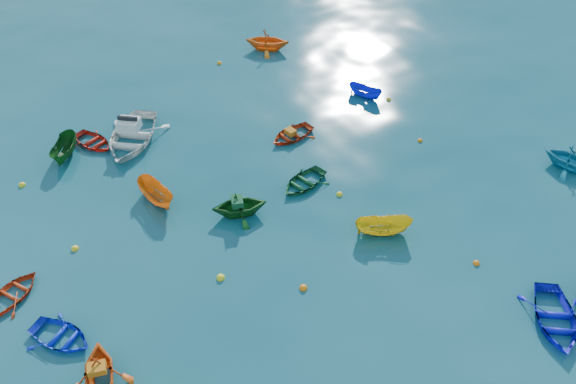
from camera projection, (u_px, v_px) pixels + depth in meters
ground at (347, 258)px, 26.07m from camera, size 160.00×160.00×0.00m
dinghy_blue_sw at (62, 339)px, 22.83m from camera, size 3.19×3.43×0.58m
dinghy_blue_se at (553, 322)px, 23.46m from camera, size 4.22×4.37×0.74m
dinghy_orange_w at (102, 382)px, 21.42m from camera, size 3.17×3.42×1.48m
sampan_yellow_mid at (382, 233)px, 27.28m from camera, size 2.89×2.36×1.07m
dinghy_green_e at (303, 185)px, 29.93m from camera, size 3.28×2.68×0.60m
dinghy_cyan_se at (567, 168)px, 30.99m from camera, size 3.19×3.45×1.50m
dinghy_red_nw at (14, 296)px, 24.46m from camera, size 3.24×2.93×0.55m
sampan_orange_n at (158, 201)px, 29.00m from camera, size 1.44×3.01×1.12m
dinghy_green_n at (240, 214)px, 28.25m from camera, size 3.41×3.19×1.44m
dinghy_red_ne at (292, 137)px, 33.10m from camera, size 3.09×2.38×0.59m
sampan_blue_far at (365, 97)px, 36.38m from camera, size 1.69×2.52×0.91m
dinghy_red_far at (94, 144)px, 32.58m from camera, size 2.81×3.27×0.57m
dinghy_orange_far at (267, 50)px, 41.09m from camera, size 4.16×4.12×1.66m
sampan_green_far at (67, 156)px, 31.80m from camera, size 2.48×2.94×1.09m
motorboat_white at (133, 141)px, 32.79m from camera, size 6.04×6.18×1.65m
tarp_orange_a at (97, 369)px, 20.85m from camera, size 0.78×0.68×0.32m
tarp_green_b at (237, 202)px, 27.64m from camera, size 0.78×0.89×0.36m
tarp_orange_b at (290, 132)px, 32.75m from camera, size 0.55×0.68×0.30m
buoy_ye_a at (221, 278)px, 25.20m from camera, size 0.39×0.39×0.39m
buoy_or_b at (476, 264)px, 25.84m from camera, size 0.32×0.32×0.32m
buoy_ye_b at (75, 249)px, 26.50m from camera, size 0.36×0.36×0.36m
buoy_or_c at (303, 288)px, 24.77m from camera, size 0.37×0.37×0.37m
buoy_ye_c at (339, 195)px, 29.34m from camera, size 0.34×0.34×0.34m
buoy_or_d at (420, 141)px, 32.82m from camera, size 0.30×0.30×0.30m
buoy_ye_d at (22, 185)px, 29.90m from camera, size 0.36×0.36×0.36m
buoy_or_e at (219, 64)px, 39.58m from camera, size 0.35×0.35×0.35m
buoy_ye_e at (389, 100)px, 36.11m from camera, size 0.32×0.32×0.32m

